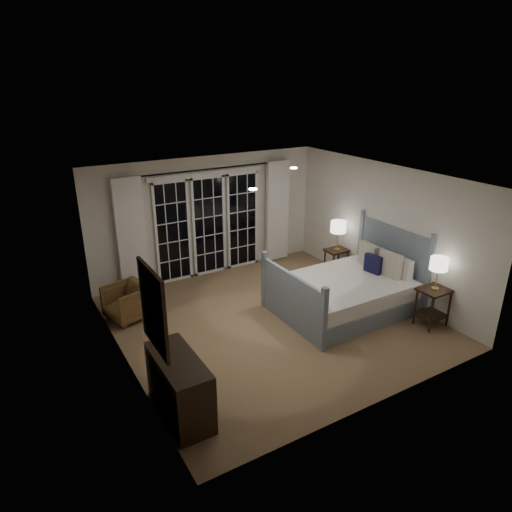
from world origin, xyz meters
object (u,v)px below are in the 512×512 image
dresser (180,387)px  lamp_right (338,227)px  bed (347,292)px  nightstand_left (433,301)px  nightstand_right (336,259)px  lamp_left (439,264)px  armchair (127,302)px

dresser → lamp_right: bearing=27.8°
bed → dresser: size_ratio=2.08×
dresser → nightstand_left: bearing=-1.2°
nightstand_right → dresser: dresser is taller
lamp_right → nightstand_right: bearing=26.6°
nightstand_left → lamp_right: (-0.05, 2.44, 0.63)m
nightstand_right → lamp_left: lamp_left is taller
bed → armchair: size_ratio=3.46×
bed → lamp_left: bearing=-53.8°
nightstand_left → bed: bearing=126.2°
lamp_left → dresser: bearing=178.8°
nightstand_right → dresser: 5.03m
nightstand_right → lamp_left: (0.05, -2.44, 0.74)m
nightstand_right → lamp_right: lamp_right is taller
nightstand_left → lamp_right: bearing=91.2°
nightstand_left → armchair: size_ratio=0.98×
nightstand_left → armchair: bearing=146.8°
bed → nightstand_right: bed is taller
nightstand_right → lamp_left: 2.55m
nightstand_right → armchair: (-4.32, 0.42, -0.07)m
bed → lamp_right: bearing=57.3°
lamp_left → dresser: lamp_left is taller
nightstand_left → dresser: size_ratio=0.59×
lamp_left → lamp_right: bearing=91.2°
lamp_left → bed: bearing=126.2°
nightstand_right → armchair: size_ratio=0.86×
lamp_left → armchair: (-4.37, 2.86, -0.81)m
bed → lamp_left: bed is taller
lamp_left → armchair: 5.29m
lamp_right → armchair: 4.41m
armchair → dresser: dresser is taller
lamp_right → lamp_left: bearing=-88.8°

